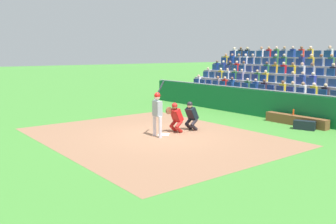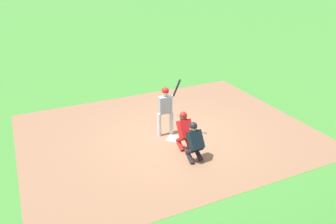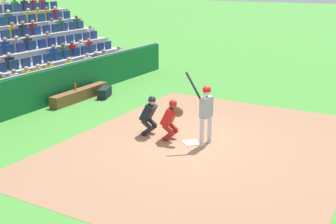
% 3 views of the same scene
% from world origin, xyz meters
% --- Properties ---
extents(ground_plane, '(160.00, 160.00, 0.00)m').
position_xyz_m(ground_plane, '(0.00, 0.00, 0.00)').
color(ground_plane, '#428934').
extents(infield_dirt_patch, '(9.93, 7.81, 0.01)m').
position_xyz_m(infield_dirt_patch, '(0.00, 0.50, 0.00)').
color(infield_dirt_patch, '#94684C').
rests_on(infield_dirt_patch, ground_plane).
extents(home_plate_marker, '(0.62, 0.62, 0.02)m').
position_xyz_m(home_plate_marker, '(0.00, 0.00, 0.02)').
color(home_plate_marker, white).
rests_on(home_plate_marker, infield_dirt_patch).
extents(batter_at_plate, '(0.60, 0.68, 2.17)m').
position_xyz_m(batter_at_plate, '(-0.11, 0.39, 1.10)').
color(batter_at_plate, silver).
rests_on(batter_at_plate, ground_plane).
extents(catcher_crouching, '(0.50, 0.74, 1.28)m').
position_xyz_m(catcher_crouching, '(0.05, -0.66, 0.71)').
color(catcher_crouching, '#AA1D19').
rests_on(catcher_crouching, ground_plane).
extents(home_plate_umpire, '(0.50, 0.52, 1.27)m').
position_xyz_m(home_plate_umpire, '(-0.03, -1.45, 0.69)').
color(home_plate_umpire, black).
rests_on(home_plate_umpire, ground_plane).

